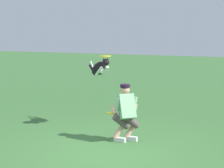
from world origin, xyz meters
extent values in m
plane|color=#3A6C35|center=(0.00, 0.00, 0.00)|extent=(60.00, 60.00, 0.00)
cube|color=silver|center=(-0.19, -0.98, 0.05)|extent=(0.26, 0.10, 0.10)
cylinder|color=tan|center=(-0.16, -1.02, 0.24)|extent=(0.30, 0.29, 0.37)
cylinder|color=#534546|center=(-0.18, -0.96, 0.47)|extent=(0.40, 0.38, 0.37)
cube|color=silver|center=(0.01, -0.79, 0.05)|extent=(0.26, 0.10, 0.10)
cylinder|color=tan|center=(0.05, -0.83, 0.24)|extent=(0.30, 0.29, 0.37)
cylinder|color=#534546|center=(-0.01, -0.80, 0.47)|extent=(0.40, 0.38, 0.37)
cube|color=#86BC8A|center=(-0.12, -0.85, 0.81)|extent=(0.52, 0.53, 0.58)
cylinder|color=#86BC8A|center=(-0.25, -1.00, 0.87)|extent=(0.16, 0.16, 0.29)
cylinder|color=#86BC8A|center=(0.05, -0.74, 0.87)|extent=(0.16, 0.16, 0.29)
cylinder|color=tan|center=(0.19, -0.87, 0.69)|extent=(0.25, 0.27, 0.19)
cylinder|color=tan|center=(-0.24, -1.05, 0.71)|extent=(0.16, 0.16, 0.27)
sphere|color=tan|center=(-0.05, -0.93, 1.17)|extent=(0.21, 0.21, 0.21)
cylinder|color=black|center=(-0.05, -0.93, 1.26)|extent=(0.22, 0.22, 0.07)
cylinder|color=black|center=(0.02, -1.00, 1.23)|extent=(0.12, 0.12, 0.02)
ellipsoid|color=black|center=(1.08, -1.89, 1.51)|extent=(0.71, 0.64, 0.55)
ellipsoid|color=white|center=(0.94, -1.78, 1.48)|extent=(0.14, 0.20, 0.17)
sphere|color=black|center=(0.75, -1.64, 1.70)|extent=(0.17, 0.17, 0.17)
cone|color=black|center=(0.67, -1.58, 1.68)|extent=(0.13, 0.13, 0.09)
cone|color=black|center=(0.80, -1.61, 1.78)|extent=(0.06, 0.06, 0.07)
cone|color=black|center=(0.73, -1.69, 1.78)|extent=(0.06, 0.06, 0.07)
cylinder|color=white|center=(0.98, -1.71, 1.47)|extent=(0.32, 0.27, 0.27)
cylinder|color=white|center=(0.88, -1.84, 1.47)|extent=(0.32, 0.27, 0.27)
cylinder|color=black|center=(1.28, -1.94, 1.47)|extent=(0.32, 0.27, 0.27)
cylinder|color=black|center=(1.18, -2.07, 1.47)|extent=(0.32, 0.27, 0.27)
cylinder|color=white|center=(1.39, -2.13, 1.56)|extent=(0.19, 0.16, 0.23)
cylinder|color=yellow|center=(0.76, -1.63, 1.85)|extent=(0.32, 0.32, 0.03)
cylinder|color=yellow|center=(0.29, -0.95, 0.61)|extent=(0.34, 0.34, 0.04)
camera|label=1|loc=(-2.95, 6.32, 2.45)|focal=56.97mm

